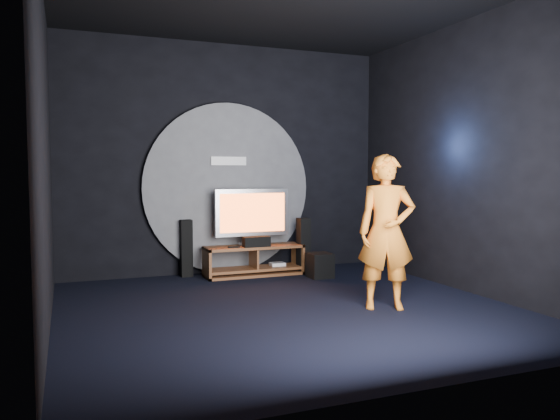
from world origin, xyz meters
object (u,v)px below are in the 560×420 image
Objects in this scene: subwoofer at (320,265)px; player at (386,232)px; media_console at (254,262)px; tower_speaker_left at (186,248)px; tv at (252,214)px; tower_speaker_right at (303,245)px.

subwoofer is 2.03m from player.
tower_speaker_left is at bearing 162.78° from media_console.
subwoofer is at bearing -34.73° from tv.
tower_speaker_right is (0.78, -0.15, -0.49)m from tv.
media_console is at bearing -17.22° from tower_speaker_left.
media_console is 4.10× the size of subwoofer.
player reaches higher than tower_speaker_left.
media_console is 1.30× the size of tv.
tower_speaker_left is 2.00m from subwoofer.
player is at bearing -90.44° from tower_speaker_right.
tower_speaker_right reaches higher than subwoofer.
tv is 1.27m from subwoofer.
tv reaches higher than media_console.
media_console is 1.76× the size of tower_speaker_left.
tower_speaker_right is at bearing -12.24° from tower_speaker_left.
tower_speaker_left reaches higher than media_console.
tower_speaker_left is 1.78m from tower_speaker_right.
player reaches higher than tv.
tower_speaker_left is (-0.96, 0.23, -0.49)m from tv.
player reaches higher than media_console.
tv is 0.93m from tower_speaker_right.
player is (0.76, -2.50, -0.04)m from tv.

